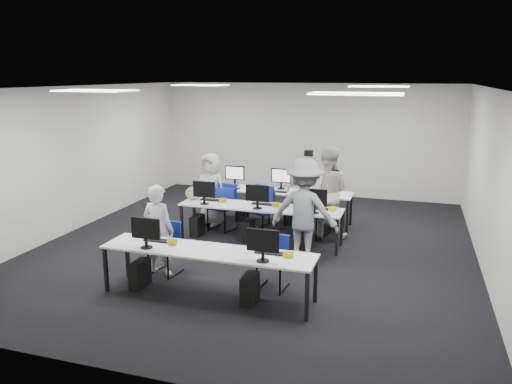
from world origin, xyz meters
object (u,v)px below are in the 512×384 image
(desk_front, at_px, (208,253))
(chair_2, at_px, (223,215))
(chair_6, at_px, (270,214))
(chair_5, at_px, (226,214))
(photographer, at_px, (304,211))
(chair_1, at_px, (273,272))
(student_1, at_px, (327,192))
(desk_mid, at_px, (260,209))
(chair_0, at_px, (166,258))
(student_3, at_px, (310,193))
(student_0, at_px, (159,230))
(student_2, at_px, (211,189))
(chair_4, at_px, (314,222))
(chair_3, at_px, (262,219))
(chair_7, at_px, (316,220))

(desk_front, relative_size, chair_2, 3.33)
(chair_6, bearing_deg, chair_5, -148.61)
(desk_front, height_order, photographer, photographer)
(chair_1, relative_size, student_1, 0.45)
(photographer, bearing_deg, chair_6, -53.11)
(desk_front, xyz_separation_m, chair_2, (-1.01, 3.15, -0.38))
(desk_mid, xyz_separation_m, chair_0, (-1.02, -1.98, -0.41))
(desk_front, distance_m, student_3, 3.58)
(chair_1, relative_size, chair_2, 0.86)
(chair_2, distance_m, student_0, 2.62)
(chair_2, height_order, chair_6, chair_6)
(student_0, relative_size, photographer, 0.82)
(student_1, xyz_separation_m, photographer, (-0.12, -1.53, 0.00))
(student_0, bearing_deg, student_1, -123.77)
(student_2, distance_m, photographer, 2.91)
(desk_mid, xyz_separation_m, chair_4, (0.93, 0.67, -0.38))
(chair_3, distance_m, chair_6, 0.31)
(desk_front, bearing_deg, chair_2, 107.72)
(chair_7, bearing_deg, chair_0, -106.50)
(student_0, relative_size, student_2, 0.96)
(photographer, bearing_deg, student_0, 33.96)
(desk_mid, distance_m, chair_3, 0.76)
(chair_3, height_order, chair_4, chair_4)
(chair_6, xyz_separation_m, student_3, (0.86, -0.03, 0.54))
(chair_2, bearing_deg, chair_3, 16.34)
(chair_6, relative_size, student_1, 0.53)
(chair_3, height_order, chair_6, chair_6)
(desk_front, height_order, student_1, student_1)
(desk_mid, bearing_deg, student_2, 149.04)
(chair_4, relative_size, student_1, 0.51)
(desk_front, height_order, student_3, student_3)
(chair_6, bearing_deg, student_3, 18.48)
(student_2, xyz_separation_m, photographer, (2.42, -1.61, 0.14))
(chair_2, relative_size, chair_6, 0.97)
(chair_7, height_order, student_2, student_2)
(photographer, bearing_deg, chair_0, 34.05)
(chair_0, distance_m, chair_3, 2.74)
(chair_2, height_order, chair_7, chair_2)
(student_1, height_order, student_2, student_1)
(chair_0, distance_m, chair_7, 3.46)
(chair_3, distance_m, chair_5, 0.86)
(chair_4, bearing_deg, desk_mid, -124.01)
(student_1, distance_m, student_2, 2.55)
(student_2, bearing_deg, desk_front, -55.06)
(chair_4, bearing_deg, chair_2, -156.23)
(chair_4, height_order, chair_6, chair_6)
(student_3, bearing_deg, photographer, -83.24)
(student_2, bearing_deg, chair_0, -69.76)
(chair_0, bearing_deg, chair_2, 96.75)
(desk_front, bearing_deg, chair_4, 74.14)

